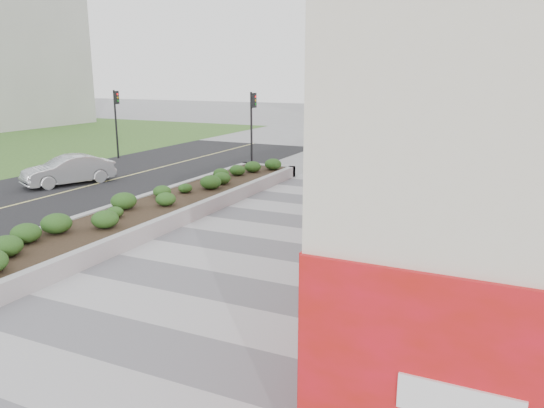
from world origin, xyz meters
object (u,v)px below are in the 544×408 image
at_px(traffic_signal_near, 252,118).
at_px(planter, 167,204).
at_px(car_silver, 68,170).
at_px(skateboarder, 317,188).
at_px(traffic_signal_far, 116,114).

bearing_deg(traffic_signal_near, planter, -80.65).
relative_size(traffic_signal_near, car_silver, 1.00).
height_order(skateboarder, car_silver, skateboarder).
bearing_deg(traffic_signal_far, traffic_signal_near, 3.11).
bearing_deg(skateboarder, car_silver, 173.62).
bearing_deg(planter, car_silver, 161.00).
xyz_separation_m(traffic_signal_far, skateboarder, (15.66, -6.57, -1.98)).
distance_m(planter, skateboarder, 5.86).
bearing_deg(traffic_signal_far, skateboarder, -22.75).
xyz_separation_m(traffic_signal_near, skateboarder, (6.46, -7.07, -1.98)).
relative_size(traffic_signal_near, traffic_signal_far, 1.00).
distance_m(planter, car_silver, 8.03).
distance_m(planter, traffic_signal_near, 10.90).
bearing_deg(car_silver, traffic_signal_near, 77.42).
height_order(planter, traffic_signal_near, traffic_signal_near).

